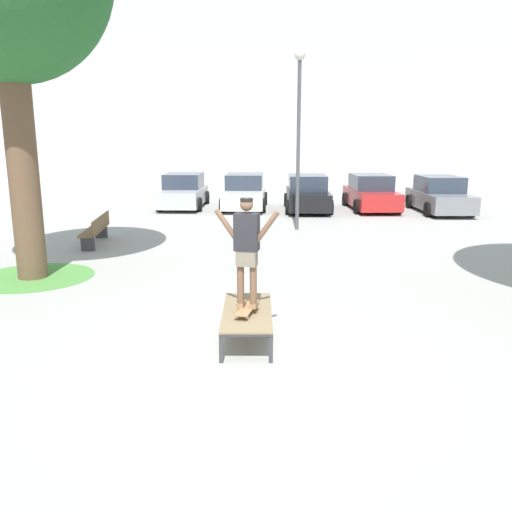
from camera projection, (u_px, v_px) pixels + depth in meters
ground_plane at (251, 354)px, 7.83m from camera, size 120.00×120.00×0.00m
building_facade at (247, 66)px, 37.87m from camera, size 40.45×4.00×15.91m
skate_box at (247, 313)px, 8.33m from camera, size 0.93×1.96×0.46m
skateboard at (247, 308)px, 8.19m from camera, size 0.30×0.82×0.09m
skater at (247, 245)px, 7.97m from camera, size 1.00×0.32×1.69m
grass_patch_near_left at (33, 277)px, 12.06m from camera, size 2.69×2.69×0.01m
car_silver at (184, 192)px, 23.60m from camera, size 2.11×4.29×1.50m
car_white at (245, 193)px, 23.25m from camera, size 2.08×4.28×1.50m
car_black at (307, 194)px, 22.69m from camera, size 2.12×4.30×1.50m
car_red at (371, 194)px, 22.94m from camera, size 2.27×4.37×1.50m
car_grey at (439, 196)px, 22.09m from camera, size 2.21×4.34×1.50m
park_bench at (96, 229)px, 15.66m from camera, size 0.86×2.44×0.83m
light_post at (299, 114)px, 17.31m from camera, size 0.36×0.36×5.83m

